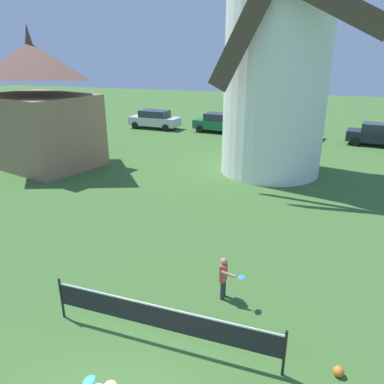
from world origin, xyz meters
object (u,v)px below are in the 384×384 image
object	(u,v)px
stray_ball	(338,371)
parked_car_silver	(155,119)
tennis_net	(161,318)
parked_car_blue	(293,127)
parked_car_black	(380,134)
chapel	(38,108)
windmill	(278,42)
player_far	(224,276)
parked_car_green	(220,123)

from	to	relation	value
stray_ball	parked_car_silver	world-z (taller)	parked_car_silver
tennis_net	parked_car_silver	world-z (taller)	parked_car_silver
parked_car_blue	tennis_net	bearing A→B (deg)	-91.64
parked_car_black	chapel	size ratio (longest dim) A/B	0.58
parked_car_blue	parked_car_black	distance (m)	6.07
windmill	parked_car_blue	bearing A→B (deg)	87.80
windmill	parked_car_silver	size ratio (longest dim) A/B	3.14
tennis_net	parked_car_blue	bearing A→B (deg)	88.36
tennis_net	chapel	bearing A→B (deg)	138.47
tennis_net	parked_car_silver	bearing A→B (deg)	115.27
tennis_net	player_far	distance (m)	2.24
parked_car_blue	chapel	size ratio (longest dim) A/B	0.53
tennis_net	player_far	bearing A→B (deg)	66.96
tennis_net	parked_car_silver	xyz separation A→B (m)	(-10.97, 23.23, 0.12)
tennis_net	parked_car_black	bearing A→B (deg)	73.55
player_far	parked_car_silver	size ratio (longest dim) A/B	0.27
stray_ball	parked_car_green	distance (m)	24.72
parked_car_silver	parked_car_green	world-z (taller)	same
windmill	player_far	xyz separation A→B (m)	(0.57, -11.80, -5.95)
chapel	parked_car_blue	bearing A→B (deg)	44.32
tennis_net	stray_ball	world-z (taller)	tennis_net
windmill	parked_car_black	size ratio (longest dim) A/B	3.14
windmill	parked_car_green	world-z (taller)	windmill
windmill	chapel	world-z (taller)	windmill
tennis_net	player_far	world-z (taller)	player_far
windmill	parked_car_blue	xyz separation A→B (m)	(0.37, 9.67, -5.82)
parked_car_silver	parked_car_green	xyz separation A→B (m)	(5.81, 0.19, -0.00)
player_far	chapel	bearing A→B (deg)	146.16
parked_car_green	chapel	world-z (taller)	chapel
parked_car_silver	parked_car_black	size ratio (longest dim) A/B	1.00
windmill	tennis_net	xyz separation A→B (m)	(-0.30, -13.86, -5.95)
stray_ball	parked_car_blue	distance (m)	23.38
parked_car_green	parked_car_blue	size ratio (longest dim) A/B	1.09
parked_car_silver	parked_car_blue	distance (m)	11.64
parked_car_green	parked_car_blue	world-z (taller)	same
parked_car_blue	parked_car_black	xyz separation A→B (m)	(6.00, -0.94, 0.00)
player_far	parked_car_silver	bearing A→B (deg)	119.22
stray_ball	windmill	bearing A→B (deg)	104.17
windmill	stray_ball	distance (m)	15.37
parked_car_green	chapel	bearing A→B (deg)	-119.62
stray_ball	parked_car_green	xyz separation A→B (m)	(-8.87, 23.06, 0.70)
parked_car_black	stray_ball	bearing A→B (deg)	-97.58
stray_ball	parked_car_silver	bearing A→B (deg)	122.69
parked_car_blue	chapel	xyz separation A→B (m)	(-12.96, -12.65, 2.47)
windmill	parked_car_black	xyz separation A→B (m)	(6.37, 8.73, -5.82)
player_far	parked_car_green	size ratio (longest dim) A/B	0.27
stray_ball	parked_car_silver	size ratio (longest dim) A/B	0.05
tennis_net	parked_car_black	size ratio (longest dim) A/B	1.21
windmill	player_far	bearing A→B (deg)	-87.22
parked_car_silver	player_far	bearing A→B (deg)	-60.78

